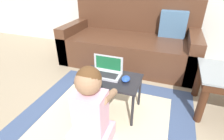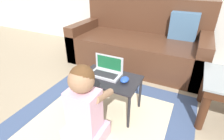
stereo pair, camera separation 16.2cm
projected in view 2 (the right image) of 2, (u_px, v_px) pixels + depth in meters
The scene contains 7 objects.
ground_plane at pixel (107, 112), 1.75m from camera, with size 16.00×16.00×0.00m, color gray.
area_rug at pixel (100, 122), 1.62m from camera, with size 1.62×1.57×0.01m.
couch at pixel (139, 43), 2.62m from camera, with size 1.91×0.92×0.92m.
laptop_desk at pixel (110, 82), 1.64m from camera, with size 0.56×0.36×0.37m.
laptop at pixel (106, 72), 1.65m from camera, with size 0.29×0.16×0.18m.
computer_mouse at pixel (125, 80), 1.55m from camera, with size 0.08×0.10×0.04m.
person_seated at pixel (84, 108), 1.31m from camera, with size 0.31×0.37×0.69m.
Camera 2 is at (0.63, -1.17, 1.21)m, focal length 28.00 mm.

